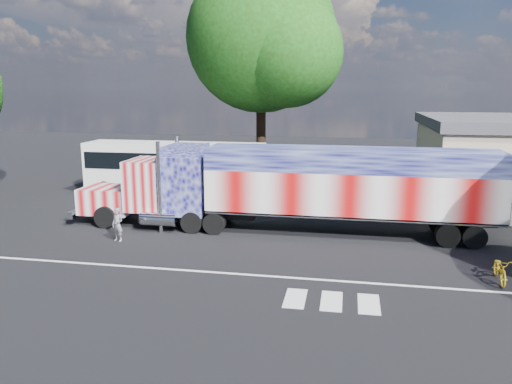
% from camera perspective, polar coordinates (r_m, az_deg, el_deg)
% --- Properties ---
extents(ground, '(100.00, 100.00, 0.00)m').
position_cam_1_polar(ground, '(21.90, -1.46, -6.48)').
color(ground, black).
extents(lane_markings, '(30.00, 2.67, 0.01)m').
position_cam_1_polar(lane_markings, '(18.12, 1.38, -10.48)').
color(lane_markings, silver).
rests_on(lane_markings, ground).
extents(semi_truck, '(20.67, 3.27, 4.41)m').
position_cam_1_polar(semi_truck, '(23.93, 4.53, 0.70)').
color(semi_truck, black).
rests_on(semi_truck, ground).
extents(coach_bus, '(11.63, 2.71, 3.38)m').
position_cam_1_polar(coach_bus, '(32.74, -9.27, 2.72)').
color(coach_bus, white).
rests_on(coach_bus, ground).
extents(woman, '(0.63, 0.49, 1.52)m').
position_cam_1_polar(woman, '(23.60, -15.54, -3.62)').
color(woman, slate).
rests_on(woman, ground).
extents(bicycle, '(0.73, 1.83, 0.94)m').
position_cam_1_polar(bicycle, '(20.22, 26.14, -7.92)').
color(bicycle, gold).
rests_on(bicycle, ground).
extents(tree_n_mid, '(11.35, 10.80, 15.81)m').
position_cam_1_polar(tree_n_mid, '(37.50, 0.86, 17.20)').
color(tree_n_mid, black).
rests_on(tree_n_mid, ground).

